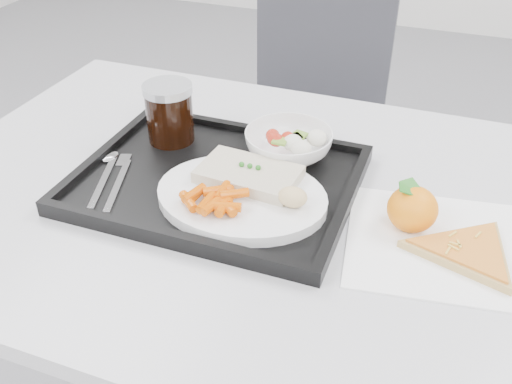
% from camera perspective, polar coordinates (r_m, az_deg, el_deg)
% --- Properties ---
extents(table, '(1.20, 0.80, 0.75)m').
position_cam_1_polar(table, '(0.97, 1.42, -3.64)').
color(table, silver).
rests_on(table, ground).
extents(chair, '(0.43, 0.43, 0.93)m').
position_cam_1_polar(chair, '(1.77, 5.53, 9.66)').
color(chair, '#35363C').
rests_on(chair, ground).
extents(tray, '(0.45, 0.35, 0.03)m').
position_cam_1_polar(tray, '(0.95, -3.90, 1.10)').
color(tray, black).
rests_on(tray, table).
extents(dinner_plate, '(0.27, 0.27, 0.02)m').
position_cam_1_polar(dinner_plate, '(0.88, -1.45, -0.49)').
color(dinner_plate, white).
rests_on(dinner_plate, tray).
extents(fish_fillet, '(0.16, 0.11, 0.03)m').
position_cam_1_polar(fish_fillet, '(0.90, -0.73, 1.77)').
color(fish_fillet, beige).
rests_on(fish_fillet, dinner_plate).
extents(bread_roll, '(0.06, 0.05, 0.03)m').
position_cam_1_polar(bread_roll, '(0.84, 3.68, -0.50)').
color(bread_roll, '#D6BD79').
rests_on(bread_roll, dinner_plate).
extents(salad_bowl, '(0.15, 0.15, 0.05)m').
position_cam_1_polar(salad_bowl, '(0.99, 3.27, 4.80)').
color(salad_bowl, white).
rests_on(salad_bowl, tray).
extents(cola_glass, '(0.09, 0.09, 0.11)m').
position_cam_1_polar(cola_glass, '(1.04, -8.66, 7.93)').
color(cola_glass, black).
rests_on(cola_glass, tray).
extents(cutlery, '(0.11, 0.17, 0.01)m').
position_cam_1_polar(cutlery, '(0.99, -14.25, 1.94)').
color(cutlery, silver).
rests_on(cutlery, tray).
extents(napkin, '(0.28, 0.27, 0.00)m').
position_cam_1_polar(napkin, '(0.87, 17.40, -4.92)').
color(napkin, white).
rests_on(napkin, table).
extents(tangerine, '(0.10, 0.10, 0.07)m').
position_cam_1_polar(tangerine, '(0.87, 15.38, -1.62)').
color(tangerine, '#FF9904').
rests_on(tangerine, napkin).
extents(pizza_slice, '(0.22, 0.22, 0.02)m').
position_cam_1_polar(pizza_slice, '(0.86, 20.40, -5.57)').
color(pizza_slice, tan).
rests_on(pizza_slice, napkin).
extents(carrot_pile, '(0.10, 0.08, 0.02)m').
position_cam_1_polar(carrot_pile, '(0.84, -4.16, -0.70)').
color(carrot_pile, '#D05103').
rests_on(carrot_pile, dinner_plate).
extents(salad_contents, '(0.10, 0.08, 0.03)m').
position_cam_1_polar(salad_contents, '(0.98, 3.70, 5.11)').
color(salad_contents, '#B02513').
rests_on(salad_contents, salad_bowl).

